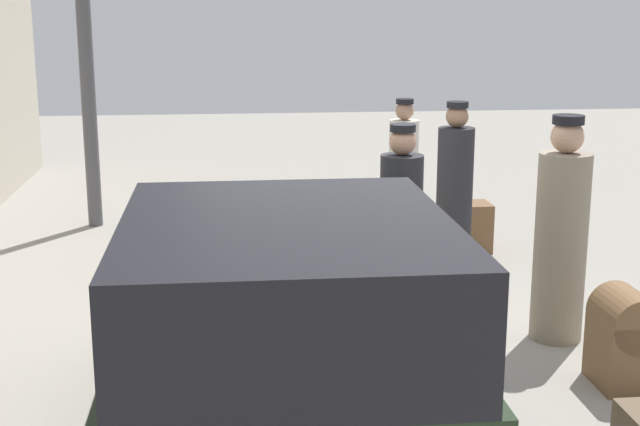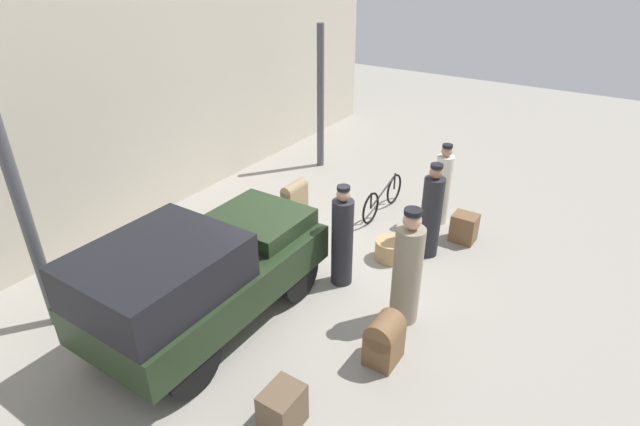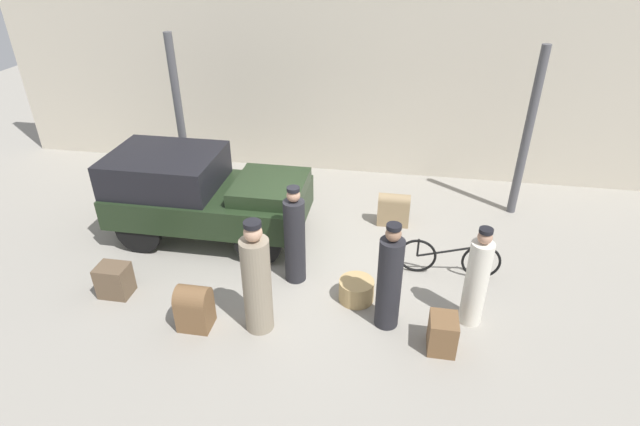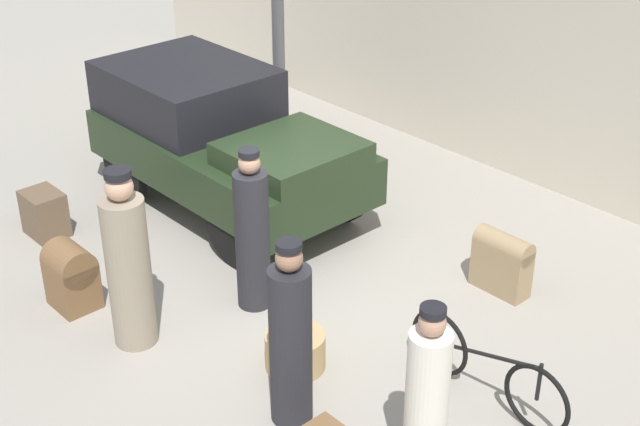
% 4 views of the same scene
% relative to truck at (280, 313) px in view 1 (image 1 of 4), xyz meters
% --- Properties ---
extents(ground_plane, '(30.00, 30.00, 0.00)m').
position_rel_truck_xyz_m(ground_plane, '(2.12, -0.68, -0.92)').
color(ground_plane, gray).
extents(canopy_pillar_right, '(0.17, 0.17, 3.38)m').
position_rel_truck_xyz_m(canopy_pillar_right, '(5.97, 1.89, 0.77)').
color(canopy_pillar_right, '#4C4C51').
rests_on(canopy_pillar_right, ground).
extents(truck, '(3.58, 1.75, 1.63)m').
position_rel_truck_xyz_m(truck, '(0.00, 0.00, 0.00)').
color(truck, black).
rests_on(truck, ground).
extents(bicycle, '(1.70, 0.04, 0.68)m').
position_rel_truck_xyz_m(bicycle, '(4.54, -0.57, -0.59)').
color(bicycle, black).
rests_on(bicycle, ground).
extents(wicker_basket, '(0.56, 0.56, 0.35)m').
position_rel_truck_xyz_m(wicker_basket, '(3.08, -1.48, -0.74)').
color(wicker_basket, tan).
rests_on(wicker_basket, ground).
extents(porter_lifting_near_truck, '(0.35, 0.35, 1.72)m').
position_rel_truck_xyz_m(porter_lifting_near_truck, '(2.01, -1.10, -0.12)').
color(porter_lifting_near_truck, '#232328').
rests_on(porter_lifting_near_truck, ground).
extents(porter_standing_middle, '(0.33, 0.33, 1.63)m').
position_rel_truck_xyz_m(porter_standing_middle, '(4.82, -1.69, -0.17)').
color(porter_standing_middle, silver).
rests_on(porter_standing_middle, ground).
extents(porter_carrying_trunk, '(0.41, 0.41, 1.81)m').
position_rel_truck_xyz_m(porter_carrying_trunk, '(1.73, -2.34, -0.09)').
color(porter_carrying_trunk, gray).
rests_on(porter_carrying_trunk, ground).
extents(conductor_in_dark_uniform, '(0.36, 0.36, 1.73)m').
position_rel_truck_xyz_m(conductor_in_dark_uniform, '(3.58, -1.95, -0.12)').
color(conductor_in_dark_uniform, '#232328').
rests_on(conductor_in_dark_uniform, ground).
extents(trunk_large_brown, '(0.47, 0.40, 0.70)m').
position_rel_truck_xyz_m(trunk_large_brown, '(0.80, -2.48, -0.56)').
color(trunk_large_brown, brown).
rests_on(trunk_large_brown, ground).
extents(suitcase_tan_flat, '(0.38, 0.44, 0.53)m').
position_rel_truck_xyz_m(suitcase_tan_flat, '(4.37, -2.34, -0.65)').
color(suitcase_tan_flat, brown).
rests_on(suitcase_tan_flat, ground).
extents(trunk_wicker_pale, '(0.62, 0.26, 0.67)m').
position_rel_truck_xyz_m(trunk_wicker_pale, '(3.55, 0.95, -0.56)').
color(trunk_wicker_pale, '#937A56').
rests_on(trunk_wicker_pale, ground).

